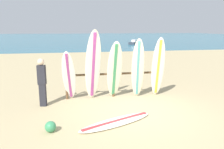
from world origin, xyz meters
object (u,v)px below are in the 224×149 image
Objects in this scene: surfboard_leaning_far_left at (69,76)px; surfboard_leaning_left at (93,66)px; surfboard_rack at (113,79)px; small_boat_offshore at (134,42)px; surfboard_leaning_center_left at (115,71)px; beach_ball at (50,127)px; surfboard_leaning_center_right at (158,68)px; surfboard_lying_on_sand at (116,122)px; beachgoer_standing at (42,80)px; surfboard_leaning_center at (138,69)px.

surfboard_leaning_left reaches higher than surfboard_leaning_far_left.
surfboard_leaning_left is at bearing -159.00° from surfboard_rack.
surfboard_leaning_far_left is 0.58× the size of small_boat_offshore.
surfboard_leaning_center_left is at bearing -4.29° from surfboard_leaning_left.
surfboard_leaning_far_left is 6.53× the size of beach_ball.
surfboard_leaning_center_right is (2.44, -0.05, -0.14)m from surfboard_leaning_left.
surfboard_lying_on_sand is (-2.02, -2.07, -1.12)m from surfboard_leaning_center_right.
surfboard_leaning_center_right is at bearing -0.92° from surfboard_leaning_far_left.
surfboard_leaning_center_left is 28.84m from small_boat_offshore.
surfboard_lying_on_sand is at bearing -39.93° from beachgoer_standing.
surfboard_leaning_left is 0.80m from surfboard_leaning_center_left.
surfboard_leaning_far_left reaches higher than small_boat_offshore.
surfboard_leaning_center_left is at bearing 5.76° from beachgoer_standing.
surfboard_leaning_center_left is at bearing 80.32° from surfboard_lying_on_sand.
surfboard_leaning_center is (0.88, -0.00, 0.04)m from surfboard_leaning_center_left.
beachgoer_standing reaches higher than surfboard_lying_on_sand.
surfboard_leaning_left reaches higher than surfboard_lying_on_sand.
surfboard_leaning_left reaches higher than surfboard_leaning_center.
small_boat_offshore is at bearing 72.22° from surfboard_rack.
beach_ball is (-2.12, -2.30, -0.95)m from surfboard_leaning_center_left.
surfboard_lying_on_sand is 1.79m from beach_ball.
surfboard_leaning_center is at bearing -2.05° from surfboard_leaning_left.
beach_ball is (-3.79, -2.30, -1.01)m from surfboard_leaning_center_right.
surfboard_leaning_center_left is (0.77, -0.06, -0.20)m from surfboard_leaning_left.
beachgoer_standing is 29.93m from small_boat_offshore.
surfboard_leaning_center_right is 0.97× the size of surfboard_lying_on_sand.
surfboard_leaning_far_left reaches higher than surfboard_rack.
surfboard_rack is at bearing 167.62° from surfboard_leaning_center_right.
surfboard_lying_on_sand is (-0.38, -2.44, -0.67)m from surfboard_rack.
surfboard_leaning_center_right is at bearing 0.44° from surfboard_leaning_center.
surfboard_rack is 2.63m from beachgoer_standing.
surfboard_lying_on_sand is 0.74× the size of small_boat_offshore.
surfboard_leaning_center_right is at bearing 45.72° from surfboard_lying_on_sand.
surfboard_leaning_far_left reaches higher than beach_ball.
beachgoer_standing is at bearing -174.24° from surfboard_leaning_center_left.
surfboard_leaning_left is at bearing 175.71° from surfboard_leaning_center_left.
surfboard_leaning_left is 2.95m from beach_ball.
surfboard_leaning_far_left is 0.93m from surfboard_leaning_left.
surfboard_rack is 1.71m from surfboard_leaning_far_left.
small_boat_offshore is at bearing 74.07° from surfboard_leaning_center.
surfboard_leaning_center reaches higher than small_boat_offshore.
surfboard_leaning_center_right is (1.67, 0.00, 0.06)m from surfboard_leaning_center_left.
beachgoer_standing is (-4.19, -0.26, -0.25)m from surfboard_leaning_center_right.
surfboard_leaning_left is at bearing 60.17° from beach_ball.
surfboard_leaning_left is (-0.80, -0.31, 0.59)m from surfboard_rack.
surfboard_leaning_center is 3.42m from beachgoer_standing.
surfboard_rack is 1.66× the size of surfboard_leaning_center_left.
small_boat_offshore is at bearing 72.39° from surfboard_leaning_center_left.
surfboard_leaning_center_right reaches higher than small_boat_offshore.
surfboard_leaning_center_right reaches higher than surfboard_lying_on_sand.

